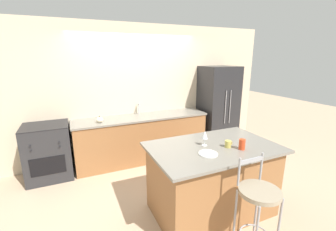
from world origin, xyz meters
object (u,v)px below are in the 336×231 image
coffee_mug (228,144)px  wine_glass (205,135)px  oven_range (48,151)px  bar_stool_near (258,202)px  tumbler_cup (242,144)px  dinner_plate (208,154)px  refrigerator (217,108)px  pumpkin_decoration (100,120)px

coffee_mug → wine_glass: bearing=144.8°
oven_range → wine_glass: bearing=-42.8°
coffee_mug → bar_stool_near: bearing=-101.2°
wine_glass → tumbler_cup: size_ratio=1.50×
dinner_plate → coffee_mug: size_ratio=2.11×
oven_range → coffee_mug: bearing=-42.0°
oven_range → bar_stool_near: 3.39m
wine_glass → oven_range: bearing=137.2°
oven_range → bar_stool_near: (2.08, -2.68, 0.15)m
oven_range → bar_stool_near: bar_stool_near is taller
wine_glass → bar_stool_near: bearing=-82.8°
refrigerator → tumbler_cup: bearing=-119.0°
oven_range → tumbler_cup: tumbler_cup is taller
dinner_plate → pumpkin_decoration: 2.22m
bar_stool_near → dinner_plate: size_ratio=4.73×
dinner_plate → wine_glass: bearing=66.3°
tumbler_cup → pumpkin_decoration: (-1.44, 2.03, -0.05)m
wine_glass → tumbler_cup: (0.35, -0.30, -0.07)m
wine_glass → coffee_mug: 0.31m
wine_glass → pumpkin_decoration: size_ratio=1.59×
coffee_mug → pumpkin_decoration: (-1.33, 1.91, -0.03)m
bar_stool_near → pumpkin_decoration: bar_stool_near is taller
refrigerator → wine_glass: size_ratio=9.41×
refrigerator → coffee_mug: refrigerator is taller
oven_range → dinner_plate: bearing=-48.1°
dinner_plate → coffee_mug: bearing=12.6°
bar_stool_near → tumbler_cup: bearing=66.0°
pumpkin_decoration → wine_glass: bearing=-57.9°
refrigerator → dinner_plate: (-1.63, -2.06, 0.03)m
refrigerator → oven_range: 3.52m
refrigerator → dinner_plate: 2.62m
refrigerator → oven_range: refrigerator is taller
dinner_plate → bar_stool_near: bearing=-70.3°
oven_range → pumpkin_decoration: bearing=-5.7°
bar_stool_near → pumpkin_decoration: size_ratio=8.74×
pumpkin_decoration → bar_stool_near: bearing=-65.2°
dinner_plate → oven_range: bearing=131.9°
refrigerator → tumbler_cup: (-1.16, -2.10, 0.08)m
refrigerator → tumbler_cup: size_ratio=14.15×
coffee_mug → tumbler_cup: (0.11, -0.12, 0.02)m
oven_range → bar_stool_near: bearing=-52.2°
tumbler_cup → pumpkin_decoration: tumbler_cup is taller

